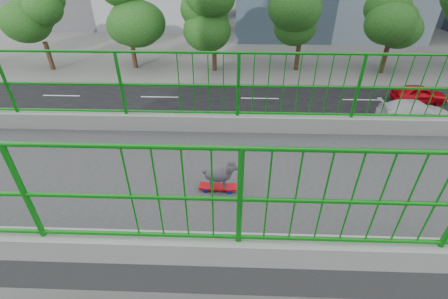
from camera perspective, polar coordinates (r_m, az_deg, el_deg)
road at (r=19.24m, az=7.88°, el=2.32°), size 18.00×90.00×0.02m
footbridge at (r=6.07m, az=22.40°, el=-18.61°), size 3.00×24.00×7.00m
railing at (r=4.77m, az=27.40°, el=-3.15°), size 3.00×24.00×1.42m
street_trees at (r=30.09m, az=8.61°, el=23.10°), size 5.30×60.40×7.26m
skateboard at (r=4.17m, az=-1.16°, el=-7.04°), size 0.17×0.51×0.07m
poodle at (r=4.02m, az=-0.82°, el=-4.49°), size 0.22×0.49×0.41m
car_0 at (r=13.45m, az=-12.91°, el=-9.83°), size 1.81×4.51×1.54m
car_1 at (r=16.30m, az=-16.31°, el=-1.74°), size 1.70×4.86×1.60m
car_3 at (r=24.43m, az=32.22°, el=6.06°), size 1.95×4.80×1.39m
car_4 at (r=27.93m, az=32.79°, el=8.77°), size 1.57×3.89×1.33m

